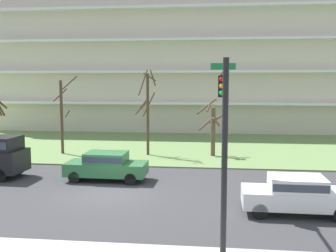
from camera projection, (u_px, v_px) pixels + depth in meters
ground at (111, 194)px, 19.03m from camera, size 160.00×160.00×0.00m
grass_lawn_strip at (154, 146)px, 32.85m from camera, size 80.00×16.00×0.08m
apartment_building at (171, 59)px, 46.29m from camera, size 40.81×14.02×16.01m
tree_left at (62, 115)px, 28.97m from camera, size 1.84×1.26×5.84m
tree_center at (147, 110)px, 28.36m from camera, size 1.60×1.61×6.27m
tree_right at (212, 128)px, 28.22m from camera, size 1.92×1.79×4.19m
sedan_green_center_left at (106, 165)px, 21.50m from camera, size 4.44×1.89×1.57m
sedan_white_center_right at (297, 193)px, 16.04m from camera, size 4.43×1.86×1.57m
traffic_signal_mast at (223, 118)px, 13.30m from camera, size 0.90×5.43×6.13m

